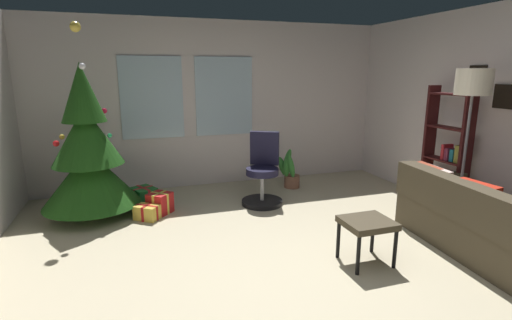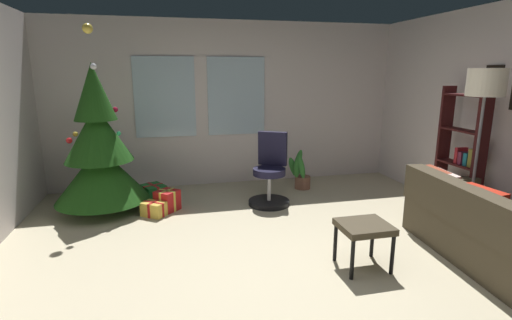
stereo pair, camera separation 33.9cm
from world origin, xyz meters
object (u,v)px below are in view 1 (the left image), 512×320
at_px(holiday_tree, 88,155).
at_px(bookshelf, 446,157).
at_px(gift_box_red, 160,203).
at_px(gift_box_green, 144,196).
at_px(floor_lamp, 472,93).
at_px(gift_box_gold, 147,212).
at_px(footstool, 367,226).
at_px(office_chair, 263,176).
at_px(potted_plant, 289,172).

height_order(holiday_tree, bookshelf, holiday_tree).
xyz_separation_m(holiday_tree, gift_box_red, (0.80, -0.15, -0.65)).
relative_size(gift_box_red, gift_box_green, 0.88).
distance_m(bookshelf, floor_lamp, 1.03).
height_order(gift_box_green, gift_box_gold, gift_box_green).
xyz_separation_m(footstool, bookshelf, (1.77, 0.91, 0.35)).
height_order(office_chair, floor_lamp, floor_lamp).
bearing_deg(bookshelf, footstool, -152.67).
distance_m(footstool, holiday_tree, 3.33).
xyz_separation_m(gift_box_red, gift_box_green, (-0.19, 0.45, -0.02)).
bearing_deg(office_chair, potted_plant, 41.20).
relative_size(gift_box_green, potted_plant, 0.66).
bearing_deg(office_chair, floor_lamp, -39.72).
distance_m(gift_box_red, potted_plant, 2.07).
relative_size(gift_box_green, office_chair, 0.42).
bearing_deg(floor_lamp, holiday_tree, 156.76).
bearing_deg(holiday_tree, floor_lamp, -23.24).
distance_m(gift_box_red, bookshelf, 3.71).
relative_size(gift_box_red, floor_lamp, 0.20).
height_order(gift_box_gold, potted_plant, potted_plant).
height_order(gift_box_green, office_chair, office_chair).
bearing_deg(office_chair, gift_box_red, 178.08).
bearing_deg(footstool, gift_box_red, 131.76).
distance_m(footstool, bookshelf, 2.02).
bearing_deg(floor_lamp, office_chair, 140.28).
height_order(gift_box_green, bookshelf, bookshelf).
bearing_deg(office_chair, gift_box_gold, -175.54).
xyz_separation_m(gift_box_green, bookshelf, (3.70, -1.49, 0.61)).
relative_size(gift_box_green, floor_lamp, 0.23).
distance_m(holiday_tree, floor_lamp, 4.45).
distance_m(gift_box_gold, floor_lamp, 3.96).
relative_size(holiday_tree, bookshelf, 1.45).
height_order(footstool, office_chair, office_chair).
bearing_deg(gift_box_gold, holiday_tree, 153.31).
height_order(gift_box_red, floor_lamp, floor_lamp).
xyz_separation_m(office_chair, potted_plant, (0.62, 0.55, -0.14)).
relative_size(gift_box_gold, potted_plant, 0.55).
distance_m(holiday_tree, office_chair, 2.23).
relative_size(footstool, holiday_tree, 0.19).
relative_size(holiday_tree, floor_lamp, 1.29).
height_order(footstool, gift_box_gold, footstool).
distance_m(gift_box_gold, office_chair, 1.58).
xyz_separation_m(footstool, gift_box_green, (-1.93, 2.40, -0.26)).
distance_m(gift_box_red, gift_box_green, 0.48).
xyz_separation_m(holiday_tree, potted_plant, (2.81, 0.35, -0.54)).
distance_m(footstool, gift_box_red, 2.63).
height_order(bookshelf, potted_plant, bookshelf).
xyz_separation_m(gift_box_green, gift_box_gold, (0.02, -0.61, -0.02)).
xyz_separation_m(gift_box_red, bookshelf, (3.52, -1.04, 0.58)).
distance_m(gift_box_green, potted_plant, 2.20).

